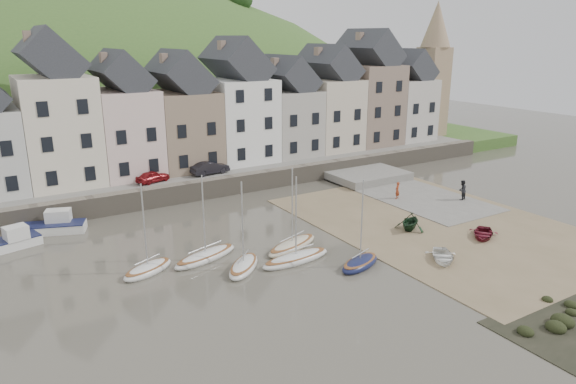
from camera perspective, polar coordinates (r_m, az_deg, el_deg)
ground at (r=38.05m, az=4.78°, el=-6.55°), size 160.00×160.00×0.00m
quay_land at (r=65.14m, az=-12.11°, el=3.70°), size 90.00×30.00×1.50m
quay_street at (r=54.52m, az=-8.03°, el=2.27°), size 70.00×7.00×0.10m
seawall at (r=51.61m, az=-6.42°, el=0.75°), size 70.00×1.20×1.80m
beach at (r=45.05m, az=16.16°, el=-3.38°), size 18.00×26.00×0.06m
slipway at (r=53.03m, az=12.77°, el=-0.07°), size 8.00×18.00×0.12m
hillside at (r=95.33m, az=-20.06°, el=-4.61°), size 134.40×84.00×84.00m
townhouse_terrace at (r=57.27m, az=-8.07°, el=8.85°), size 61.05×8.00×13.93m
church_spire at (r=76.17m, az=15.62°, el=13.15°), size 4.00×4.00×18.00m
sailboat_0 at (r=37.06m, az=-8.99°, el=-6.93°), size 5.53×3.06×6.32m
sailboat_1 at (r=35.90m, az=-15.06°, el=-8.12°), size 4.15×3.00×6.32m
sailboat_2 at (r=38.44m, az=0.46°, el=-5.82°), size 5.33×3.16×6.32m
sailboat_3 at (r=35.26m, az=-4.87°, el=-8.04°), size 3.95×3.98×6.32m
sailboat_4 at (r=36.29m, az=0.86°, el=-7.24°), size 5.53×1.86×6.32m
sailboat_5 at (r=35.91m, az=7.87°, el=-7.66°), size 4.07×2.67×6.32m
motorboat_0 at (r=43.34m, az=-28.14°, el=-4.78°), size 4.73×2.77×1.70m
motorboat_2 at (r=45.49m, az=-24.38°, el=-3.31°), size 5.60×3.41×1.70m
rowboat_white at (r=37.81m, az=16.54°, el=-6.76°), size 3.59×3.73×0.63m
rowboat_green at (r=42.84m, az=13.22°, el=-3.12°), size 3.53×3.38×1.45m
rowboat_red at (r=43.00m, az=20.52°, el=-4.27°), size 3.75×3.54×0.63m
person_red at (r=50.49m, az=11.85°, el=0.18°), size 0.70×0.59×1.63m
person_dark at (r=51.71m, az=18.48°, el=0.21°), size 1.07×0.92×1.90m
car_left at (r=51.21m, az=-14.55°, el=1.65°), size 3.51×2.20×1.11m
car_right at (r=53.12m, az=-8.51°, el=2.64°), size 4.06×1.80×1.29m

